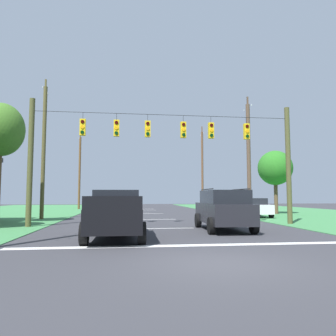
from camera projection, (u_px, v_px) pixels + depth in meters
name	position (u px, v px, depth m)	size (l,w,h in m)	color
ground_plane	(218.00, 263.00, 8.37)	(120.00, 120.00, 0.00)	#333338
stop_bar_stripe	(194.00, 245.00, 11.35)	(12.61, 0.45, 0.01)	white
lane_dash_0	(171.00, 228.00, 17.28)	(0.15, 2.50, 0.01)	white
lane_dash_1	(158.00, 219.00, 23.79)	(0.15, 2.50, 0.01)	white
lane_dash_2	(150.00, 213.00, 31.62)	(0.15, 2.50, 0.01)	white
lane_dash_3	(146.00, 210.00, 39.05)	(0.15, 2.50, 0.01)	white
lane_dash_4	(144.00, 209.00, 42.64)	(0.15, 2.50, 0.01)	white
overhead_signal_span	(166.00, 154.00, 19.14)	(15.40, 0.31, 7.16)	#4D4B29
pickup_truck	(116.00, 214.00, 13.45)	(2.33, 5.42, 1.95)	black
suv_black	(223.00, 209.00, 16.30)	(2.36, 4.87, 2.05)	black
distant_car_crossing_white	(253.00, 207.00, 26.26)	(2.24, 4.41, 1.52)	silver
utility_pole_mid_right	(249.00, 158.00, 26.58)	(0.32, 1.75, 9.83)	brown
utility_pole_far_right	(202.00, 169.00, 43.75)	(0.29, 1.95, 11.02)	brown
utility_pole_mid_left	(44.00, 150.00, 24.12)	(0.28, 1.61, 10.40)	brown
utility_pole_far_left	(80.00, 171.00, 41.88)	(0.27, 1.96, 10.01)	brown
tree_roadside_far_right	(1.00, 130.00, 20.32)	(2.85, 2.85, 7.46)	brown
tree_roadside_left	(275.00, 168.00, 30.85)	(3.20, 3.20, 5.94)	brown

